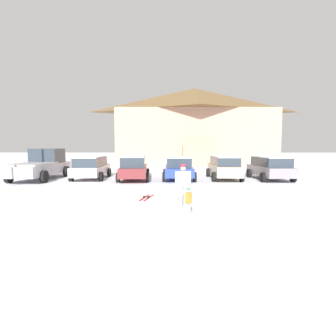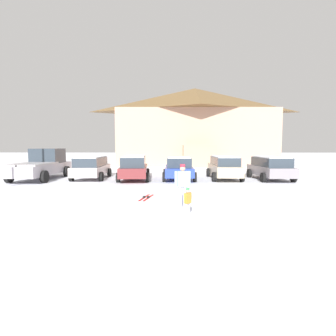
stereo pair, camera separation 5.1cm
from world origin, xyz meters
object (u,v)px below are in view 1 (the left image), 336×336
Objects in this scene: parked_white_suv at (91,167)px; parked_blue_hatchback at (179,168)px; parked_beige_suv at (224,167)px; pair_of_skis at (147,197)px; parked_grey_wagon at (270,167)px; pickup_truck at (42,165)px; parked_maroon_van at (134,167)px; skier_child_in_orange_jacket at (188,201)px; skier_adult_in_blue_parka at (183,183)px; ski_lodge at (194,126)px.

parked_blue_hatchback is at bearing -2.21° from parked_white_suv.
parked_beige_suv reaches higher than pair_of_skis.
parked_grey_wagon is 16.06m from pickup_truck.
parked_blue_hatchback is 6.77m from pair_of_skis.
parked_grey_wagon is at bearing -1.38° from parked_white_suv.
parked_maroon_van is 10.22m from skier_child_in_orange_jacket.
parked_white_suv is 11.81m from skier_child_in_orange_jacket.
skier_adult_in_blue_parka is at bearing -54.25° from parked_white_suv.
parked_blue_hatchback is 4.28× the size of skier_child_in_orange_jacket.
skier_adult_in_blue_parka is 1.09× the size of pair_of_skis.
skier_adult_in_blue_parka is at bearing -69.68° from parked_maroon_van.
pickup_truck is at bearing 179.25° from parked_blue_hatchback.
parked_maroon_van reaches higher than skier_child_in_orange_jacket.
ski_lodge is 4.61× the size of parked_grey_wagon.
parked_beige_suv reaches higher than parked_white_suv.
parked_grey_wagon is at bearing -0.57° from parked_blue_hatchback.
skier_child_in_orange_jacket is at bearing -123.06° from parked_grey_wagon.
parked_beige_suv reaches higher than parked_grey_wagon.
pair_of_skis is at bearing -104.18° from parked_blue_hatchback.
skier_child_in_orange_jacket is at bearing -95.35° from ski_lodge.
parked_maroon_van is at bearing -108.92° from ski_lodge.
ski_lodge is 17.73m from parked_maroon_van.
ski_lodge is 18.69m from parked_white_suv.
parked_beige_suv reaches higher than parked_blue_hatchback.
pickup_truck is (-9.71, 0.13, 0.19)m from parked_blue_hatchback.
parked_beige_suv is (9.44, 0.01, 0.02)m from parked_white_suv.
skier_adult_in_blue_parka is (-0.08, -8.30, 0.14)m from parked_blue_hatchback.
parked_blue_hatchback is at bearing 179.43° from parked_grey_wagon.
parked_white_suv is at bearing 122.00° from skier_child_in_orange_jacket.
skier_child_in_orange_jacket is 0.65× the size of pair_of_skis.
ski_lodge reaches higher than parked_maroon_van.
parked_grey_wagon is 4.32× the size of skier_child_in_orange_jacket.
pickup_truck is at bearing -178.13° from parked_white_suv.
pickup_truck reaches higher than parked_maroon_van.
parked_beige_suv is 4.54× the size of skier_child_in_orange_jacket.
parked_grey_wagon is 11.59m from skier_child_in_orange_jacket.
parked_blue_hatchback is (6.22, -0.24, -0.06)m from parked_white_suv.
parked_white_suv is at bearing -118.48° from ski_lodge.
parked_white_suv is 1.04× the size of parked_blue_hatchback.
parked_blue_hatchback is at bearing 75.82° from pair_of_skis.
parked_grey_wagon reaches higher than parked_blue_hatchback.
ski_lodge is 4.38× the size of parked_beige_suv.
pickup_truck reaches higher than parked_grey_wagon.
ski_lodge is at bearing 92.65° from parked_beige_suv.
skier_adult_in_blue_parka is at bearing -90.52° from parked_blue_hatchback.
skier_child_in_orange_jacket is (-3.18, -10.02, -0.33)m from parked_beige_suv.
parked_maroon_van is 1.16× the size of parked_blue_hatchback.
pair_of_skis is (-1.57, 1.78, -0.92)m from skier_adult_in_blue_parka.
pickup_truck is at bearing 138.82° from skier_adult_in_blue_parka.
parked_maroon_van is 1.15× the size of parked_grey_wagon.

